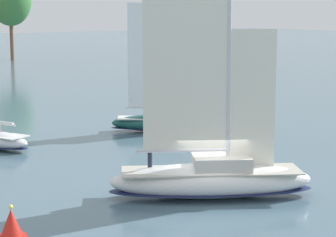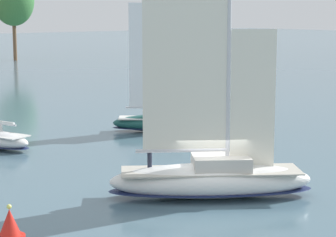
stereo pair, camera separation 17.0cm
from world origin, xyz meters
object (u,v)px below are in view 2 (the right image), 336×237
(sailboat_moored_mid_channel, at_px, (163,120))
(sailboat_main, at_px, (211,175))
(tree_shore_center, at_px, (13,1))
(channel_buoy, at_px, (10,236))

(sailboat_moored_mid_channel, bearing_deg, sailboat_main, -119.71)
(tree_shore_center, xyz_separation_m, channel_buoy, (-36.54, -79.38, -8.78))
(tree_shore_center, distance_m, sailboat_main, 83.05)
(tree_shore_center, distance_m, channel_buoy, 87.82)
(tree_shore_center, bearing_deg, sailboat_moored_mid_channel, -106.45)
(tree_shore_center, xyz_separation_m, sailboat_moored_mid_channel, (-19.04, -64.49, -8.69))
(sailboat_moored_mid_channel, bearing_deg, channel_buoy, -139.61)
(tree_shore_center, height_order, sailboat_main, tree_shore_center)
(sailboat_main, bearing_deg, tree_shore_center, 71.05)
(sailboat_main, relative_size, sailboat_moored_mid_channel, 1.30)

